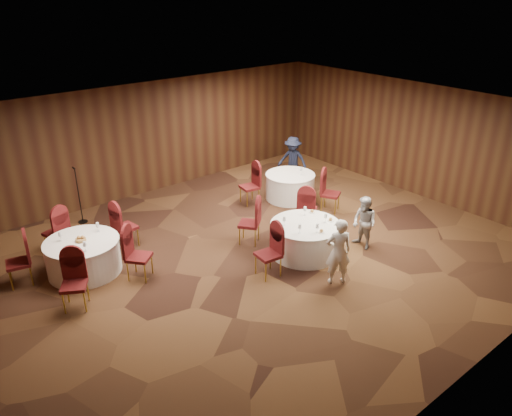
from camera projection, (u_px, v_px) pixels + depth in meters
ground at (255, 257)px, 11.35m from camera, size 12.00×12.00×0.00m
room_shell at (255, 176)px, 10.53m from camera, size 12.00×12.00×12.00m
table_main at (305, 238)px, 11.37m from camera, size 1.61×1.61×0.74m
table_left at (83, 256)px, 10.65m from camera, size 1.57×1.57×0.74m
table_right at (290, 186)px, 14.24m from camera, size 1.40×1.40×0.74m
chairs_main at (276, 228)px, 11.58m from camera, size 2.87×2.05×1.00m
chairs_left at (83, 251)px, 10.59m from camera, size 3.02×3.07×1.00m
chairs_right at (289, 190)px, 13.65m from camera, size 2.02×2.43×1.00m
tabletop_main at (313, 220)px, 11.19m from camera, size 1.08×1.00×0.22m
tabletop_left at (81, 238)px, 10.46m from camera, size 0.86×0.83×0.22m
tabletop_right at (301, 169)px, 13.99m from camera, size 0.08×0.08×0.22m
mic_stand at (81, 207)px, 12.81m from camera, size 0.24×0.24×1.50m
woman_a at (338, 252)px, 10.11m from camera, size 0.63×0.57×1.46m
woman_b at (364, 223)px, 11.52m from camera, size 0.54×0.66×1.26m
man_c at (293, 160)px, 15.23m from camera, size 0.89×1.08×1.45m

